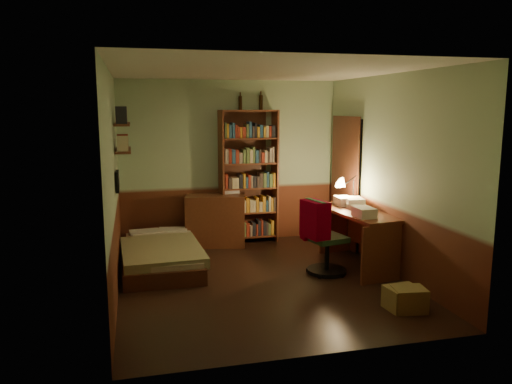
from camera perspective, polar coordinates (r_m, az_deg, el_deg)
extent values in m
cube|color=black|center=(6.44, 0.54, -10.15)|extent=(3.50, 4.00, 0.02)
cube|color=silver|center=(6.08, 0.58, 13.78)|extent=(3.50, 4.00, 0.02)
cube|color=#9CBA93|center=(8.07, -3.00, 3.43)|extent=(3.50, 0.02, 2.60)
cube|color=#9CBA93|center=(5.94, -16.11, 0.83)|extent=(0.02, 4.00, 2.60)
cube|color=#9CBA93|center=(6.78, 15.13, 1.92)|extent=(0.02, 4.00, 2.60)
cube|color=#9CBA93|center=(4.24, 7.36, -2.31)|extent=(3.50, 0.02, 2.60)
cube|color=black|center=(7.95, 10.27, 1.02)|extent=(0.06, 0.90, 2.00)
cube|color=#3E1D12|center=(7.94, 10.04, 1.01)|extent=(0.02, 0.98, 2.08)
cube|color=#58713B|center=(7.04, -10.80, -6.17)|extent=(0.99, 1.85, 0.55)
cube|color=#5C2C1A|center=(7.93, -4.63, -3.23)|extent=(1.00, 0.65, 0.82)
cube|color=#B2B2B7|center=(8.01, -2.97, 0.37)|extent=(0.28, 0.23, 0.13)
cube|color=#5C2C1A|center=(8.00, -0.85, 1.71)|extent=(0.94, 0.36, 2.13)
cylinder|color=black|center=(8.01, -1.81, 10.13)|extent=(0.07, 0.07, 0.21)
cylinder|color=black|center=(8.08, 0.56, 10.19)|extent=(0.07, 0.07, 0.23)
cube|color=#5C2C1A|center=(7.05, 11.45, -5.22)|extent=(0.79, 1.52, 0.78)
cube|color=silver|center=(7.22, 11.14, -1.17)|extent=(0.29, 0.36, 0.13)
cone|color=black|center=(7.44, 11.11, 1.12)|extent=(0.25, 0.25, 0.63)
cube|color=#2B502D|center=(6.62, 8.18, -4.42)|extent=(0.67, 0.62, 1.15)
cube|color=maroon|center=(6.14, 6.76, 2.22)|extent=(0.29, 0.44, 0.48)
cube|color=#5C2C1A|center=(7.00, -14.93, 4.63)|extent=(0.20, 0.90, 0.03)
cube|color=#5C2C1A|center=(6.98, -15.05, 7.50)|extent=(0.20, 0.90, 0.03)
cube|color=black|center=(6.54, -15.56, 1.19)|extent=(0.04, 0.32, 0.26)
cube|color=olive|center=(5.74, 17.08, -11.65)|extent=(0.38, 0.32, 0.26)
cube|color=olive|center=(5.77, 16.40, -11.55)|extent=(0.38, 0.32, 0.25)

